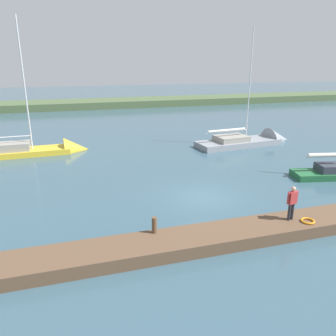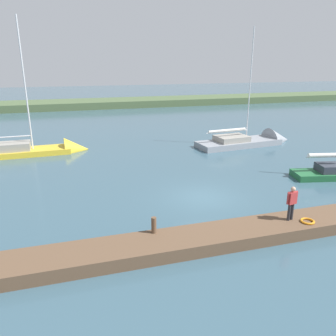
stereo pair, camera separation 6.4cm
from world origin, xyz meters
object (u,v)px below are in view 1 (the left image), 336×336
(life_ring_buoy, at_px, (308,221))
(sailboat_outer_mooring, at_px, (255,142))
(person_on_dock, at_px, (292,201))
(sailboat_mid_channel, at_px, (39,152))
(mooring_post_near, at_px, (154,225))

(life_ring_buoy, distance_m, sailboat_outer_mooring, 18.20)
(sailboat_outer_mooring, relative_size, person_on_dock, 7.10)
(sailboat_outer_mooring, relative_size, sailboat_mid_channel, 0.96)
(mooring_post_near, xyz_separation_m, life_ring_buoy, (-7.23, 1.09, -0.32))
(person_on_dock, bearing_deg, mooring_post_near, 73.32)
(person_on_dock, bearing_deg, sailboat_outer_mooring, -36.71)
(mooring_post_near, xyz_separation_m, person_on_dock, (-6.57, 0.64, 0.61))
(sailboat_outer_mooring, bearing_deg, person_on_dock, -121.72)
(mooring_post_near, xyz_separation_m, sailboat_mid_channel, (5.97, -17.91, -0.76))
(sailboat_outer_mooring, xyz_separation_m, sailboat_mid_channel, (20.33, -2.26, 0.01))
(mooring_post_near, distance_m, person_on_dock, 6.63)
(mooring_post_near, bearing_deg, life_ring_buoy, 171.43)
(sailboat_mid_channel, xyz_separation_m, person_on_dock, (-12.54, 18.54, 1.37))
(life_ring_buoy, xyz_separation_m, sailboat_outer_mooring, (-7.13, -16.73, -0.45))
(life_ring_buoy, distance_m, sailboat_mid_channel, 23.13)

